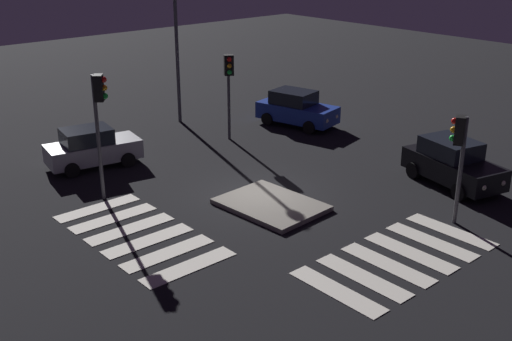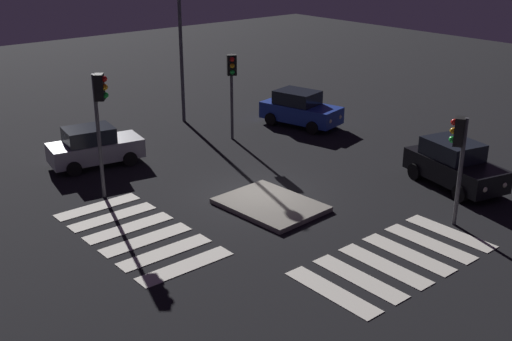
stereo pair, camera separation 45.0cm
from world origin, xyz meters
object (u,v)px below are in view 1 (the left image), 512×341
Objects in this scene: traffic_light_north at (459,143)px; traffic_light_south at (99,106)px; car_silver at (92,148)px; traffic_light_west at (229,76)px; car_black at (453,163)px; traffic_island at (271,205)px; street_lamp at (175,15)px; car_blue at (296,109)px.

traffic_light_south reaches higher than traffic_light_north.
car_silver is 1.00× the size of traffic_light_west.
traffic_light_west is 0.87× the size of traffic_light_south.
car_black is at bearing -86.55° from traffic_light_north.
street_lamp reaches higher than traffic_island.
traffic_light_north is at bearing -0.06° from street_lamp.
car_black is (9.95, -1.11, 0.01)m from car_blue.
street_lamp is (-14.51, -3.08, 4.67)m from car_black.
car_blue is at bearing 130.36° from traffic_island.
street_lamp is at bearing 77.77° from traffic_light_south.
traffic_light_west is (-12.29, 0.05, 0.24)m from traffic_light_north.
street_lamp is at bearing -150.25° from car_blue.
traffic_island is 8.76m from traffic_light_west.
traffic_light_south is at bearing 10.16° from traffic_light_north.
traffic_island is at bearing -61.03° from car_silver.
street_lamp is (-3.16, 6.73, 4.73)m from car_silver.
car_silver is 8.81m from street_lamp.
car_black is 15.01m from car_silver.
street_lamp is (-4.18, -0.03, 2.42)m from traffic_light_west.
street_lamp reaches higher than car_silver.
traffic_light_south is at bearing -99.94° from car_silver.
car_silver is at bearing -64.88° from street_lamp.
traffic_light_north is 0.92× the size of traffic_light_west.
car_black is at bearing -39.38° from car_silver.
car_black is at bearing 2.63° from traffic_light_south.
car_silver is 1.08× the size of traffic_light_north.
traffic_light_south is at bearing -111.73° from car_black.
car_blue is at bearing 47.77° from traffic_light_south.
car_black reaches higher than car_blue.
traffic_light_north reaches higher than car_black.
car_black reaches higher than car_silver.
street_lamp reaches higher than traffic_light_north.
car_black is 13.83m from traffic_light_south.
traffic_light_west is (-10.33, -3.05, 2.25)m from car_black.
street_lamp is at bearing 34.91° from car_silver.
traffic_light_west is 8.42m from traffic_light_south.
car_silver reaches higher than traffic_island.
street_lamp is (-11.40, 3.86, 5.48)m from traffic_island.
traffic_light_north is at bearing -44.02° from car_black.
traffic_island is 7.20m from traffic_light_south.
street_lamp is at bearing -29.04° from traffic_light_north.
car_silver is (-11.35, -9.81, -0.05)m from car_black.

